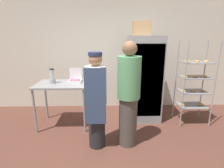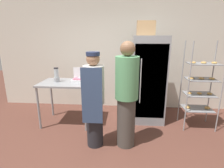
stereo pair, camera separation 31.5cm
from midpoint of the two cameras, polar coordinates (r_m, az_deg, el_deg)
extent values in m
plane|color=brown|center=(2.87, -1.74, -24.41)|extent=(14.00, 14.00, 0.00)
cube|color=silver|center=(4.55, -1.74, 11.26)|extent=(6.40, 0.12, 3.05)
cube|color=gray|center=(3.94, 8.14, 1.73)|extent=(0.70, 0.73, 1.85)
cube|color=gray|center=(3.59, 9.07, 0.70)|extent=(0.64, 0.02, 1.52)
cylinder|color=silver|center=(3.53, 6.11, 1.01)|extent=(0.02, 0.02, 0.91)
cylinder|color=#93969B|center=(3.67, 20.27, -0.82)|extent=(0.02, 0.02, 1.76)
cylinder|color=#93969B|center=(3.94, 28.63, -0.71)|extent=(0.02, 0.02, 1.76)
cylinder|color=#93969B|center=(4.07, 18.05, 0.88)|extent=(0.02, 0.02, 1.76)
cylinder|color=#93969B|center=(4.31, 25.79, 0.88)|extent=(0.02, 0.02, 1.76)
cube|color=gray|center=(4.13, 22.55, -6.46)|extent=(0.57, 0.41, 0.01)
torus|color=#DBA351|center=(4.04, 20.00, -6.28)|extent=(0.10, 0.10, 0.03)
torus|color=#DBA351|center=(4.20, 25.07, -6.00)|extent=(0.10, 0.10, 0.03)
cube|color=gray|center=(4.03, 22.99, -2.32)|extent=(0.57, 0.41, 0.01)
torus|color=#DBA351|center=(3.95, 20.40, -2.10)|extent=(0.09, 0.09, 0.03)
torus|color=#DBA351|center=(4.02, 23.02, -2.04)|extent=(0.09, 0.09, 0.03)
torus|color=#DBA351|center=(4.11, 25.54, -1.99)|extent=(0.09, 0.09, 0.03)
cube|color=gray|center=(3.95, 23.45, 2.00)|extent=(0.57, 0.41, 0.01)
torus|color=#DBA351|center=(3.87, 20.82, 2.31)|extent=(0.11, 0.11, 0.03)
torus|color=#DBA351|center=(3.95, 23.48, 2.28)|extent=(0.11, 0.11, 0.03)
torus|color=#DBA351|center=(4.04, 26.04, 2.25)|extent=(0.11, 0.11, 0.03)
cube|color=gray|center=(3.90, 23.93, 6.46)|extent=(0.57, 0.41, 0.01)
torus|color=#DBA351|center=(3.82, 21.26, 6.90)|extent=(0.10, 0.10, 0.03)
torus|color=#DBA351|center=(3.90, 23.97, 6.78)|extent=(0.10, 0.10, 0.03)
torus|color=#DBA351|center=(3.99, 26.56, 6.64)|extent=(0.10, 0.10, 0.03)
cube|color=gray|center=(3.73, -18.35, -0.07)|extent=(1.03, 0.72, 0.04)
cylinder|color=gray|center=(3.76, -26.19, -8.18)|extent=(0.04, 0.04, 0.88)
cylinder|color=gray|center=(3.47, -11.62, -8.76)|extent=(0.04, 0.04, 0.88)
cylinder|color=gray|center=(4.30, -22.73, -4.90)|extent=(0.04, 0.04, 0.88)
cylinder|color=gray|center=(4.06, -10.07, -5.12)|extent=(0.04, 0.04, 0.88)
cube|color=white|center=(3.71, -14.35, 0.84)|extent=(0.26, 0.23, 0.05)
cube|color=white|center=(3.79, -14.09, 3.36)|extent=(0.26, 0.01, 0.23)
torus|color=#C66B84|center=(3.66, -15.58, 1.17)|extent=(0.08, 0.08, 0.02)
torus|color=#C66B84|center=(3.64, -14.58, 1.18)|extent=(0.08, 0.08, 0.02)
torus|color=#C66B84|center=(3.63, -13.58, 1.19)|extent=(0.08, 0.08, 0.02)
torus|color=#C66B84|center=(3.71, -15.36, 1.39)|extent=(0.08, 0.08, 0.02)
torus|color=#C66B84|center=(3.70, -14.38, 1.40)|extent=(0.08, 0.08, 0.02)
torus|color=#C66B84|center=(3.68, -13.40, 1.41)|extent=(0.08, 0.08, 0.02)
torus|color=#C66B84|center=(3.77, -15.16, 1.60)|extent=(0.08, 0.08, 0.02)
cylinder|color=#99999E|center=(3.78, -21.06, 0.87)|extent=(0.11, 0.11, 0.09)
cylinder|color=#B2BCC1|center=(3.75, -21.26, 2.93)|extent=(0.09, 0.09, 0.19)
cylinder|color=black|center=(3.73, -21.41, 4.51)|extent=(0.09, 0.09, 0.02)
cube|color=tan|center=(3.81, 7.24, 17.43)|extent=(0.36, 0.26, 0.27)
cube|color=#A58057|center=(3.82, 7.31, 19.60)|extent=(0.37, 0.14, 0.02)
cylinder|color=#232328|center=(3.05, -8.00, -13.16)|extent=(0.28, 0.28, 0.78)
cylinder|color=beige|center=(2.79, -8.51, -0.45)|extent=(0.34, 0.34, 0.62)
sphere|color=#9E7051|center=(2.71, -8.85, 8.00)|extent=(0.21, 0.21, 0.21)
cube|color=#33476B|center=(2.66, -8.86, -4.31)|extent=(0.32, 0.02, 0.89)
cylinder|color=#232D4C|center=(2.70, -8.92, 9.66)|extent=(0.22, 0.22, 0.06)
cylinder|color=#47423D|center=(3.05, 2.22, -12.14)|extent=(0.30, 0.30, 0.86)
cylinder|color=#569966|center=(2.79, 2.38, 2.08)|extent=(0.38, 0.38, 0.68)
sphere|color=brown|center=(2.72, 2.49, 11.49)|extent=(0.23, 0.23, 0.23)
camera|label=1|loc=(0.16, -92.86, -0.77)|focal=28.00mm
camera|label=2|loc=(0.16, 87.14, 0.77)|focal=28.00mm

